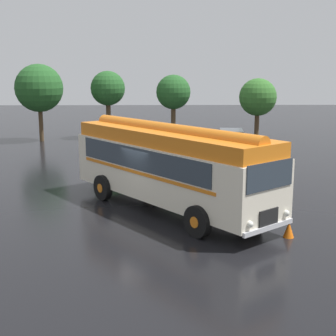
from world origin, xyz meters
TOP-DOWN VIEW (x-y plane):
  - ground_plane at (0.00, 0.00)m, footprint 120.00×120.00m
  - vintage_bus at (0.70, -0.14)m, footprint 8.15×9.44m
  - car_near_left at (-3.34, 12.77)m, footprint 2.29×4.36m
  - car_mid_left at (-0.80, 13.40)m, footprint 2.05×4.25m
  - car_mid_right at (1.95, 12.54)m, footprint 2.37×4.39m
  - car_far_right at (5.13, 12.55)m, footprint 2.28×4.35m
  - tree_far_left at (-9.09, 18.92)m, footprint 3.73×3.73m
  - tree_left_of_centre at (-3.91, 20.45)m, footprint 2.81×2.81m
  - tree_centre at (1.48, 20.28)m, footprint 2.81×2.81m
  - tree_right_of_centre at (8.27, 19.97)m, footprint 3.04×3.04m
  - traffic_cone at (4.65, -3.43)m, footprint 0.36×0.36m

SIDE VIEW (x-z plane):
  - ground_plane at x=0.00m, z-range 0.00..0.00m
  - traffic_cone at x=4.65m, z-range 0.00..0.55m
  - car_near_left at x=-3.34m, z-range 0.02..1.68m
  - car_mid_left at x=-0.80m, z-range 0.02..1.68m
  - car_mid_right at x=1.95m, z-range 0.02..1.68m
  - car_far_right at x=5.13m, z-range 0.02..1.68m
  - vintage_bus at x=0.70m, z-range 0.15..3.64m
  - tree_right_of_centre at x=8.27m, z-range 0.94..5.87m
  - tree_centre at x=1.48m, z-range 1.17..6.39m
  - tree_left_of_centre at x=-3.91m, z-range 1.29..6.82m
  - tree_far_left at x=-9.09m, z-range 1.18..7.24m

